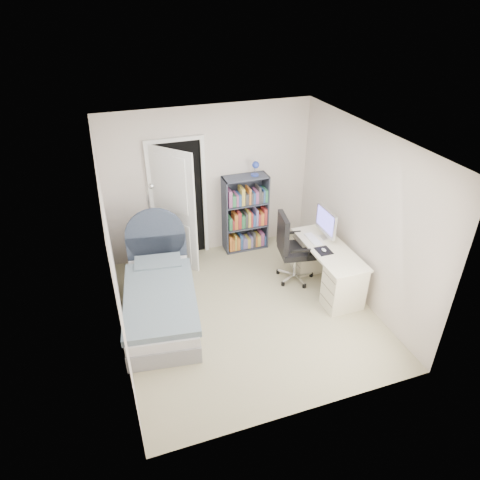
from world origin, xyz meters
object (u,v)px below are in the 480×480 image
object	(u,v)px
floor_lamp	(154,235)
desk	(327,265)
bookcase	(246,216)
nightstand	(150,250)
office_chair	(291,245)
bed	(161,297)

from	to	relation	value
floor_lamp	desk	bearing A→B (deg)	-29.32
bookcase	desk	world-z (taller)	bookcase
nightstand	floor_lamp	bearing A→B (deg)	1.72
bookcase	office_chair	world-z (taller)	bookcase
bookcase	desk	distance (m)	1.68
floor_lamp	office_chair	bearing A→B (deg)	-27.09
desk	nightstand	bearing A→B (deg)	151.67
floor_lamp	desk	distance (m)	2.73
bed	desk	world-z (taller)	bed
office_chair	nightstand	bearing A→B (deg)	154.06
bed	desk	distance (m)	2.51
nightstand	desk	xyz separation A→B (m)	(2.46, -1.33, 0.03)
bed	office_chair	world-z (taller)	bed
nightstand	floor_lamp	xyz separation A→B (m)	(0.09, 0.00, 0.26)
floor_lamp	office_chair	size ratio (longest dim) A/B	1.33
bookcase	desk	bearing A→B (deg)	-62.47
nightstand	bookcase	world-z (taller)	bookcase
bed	floor_lamp	world-z (taller)	floor_lamp
floor_lamp	office_chair	distance (m)	2.16
bookcase	desk	size ratio (longest dim) A/B	1.11
bookcase	nightstand	bearing A→B (deg)	-174.91
bed	bookcase	size ratio (longest dim) A/B	1.31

